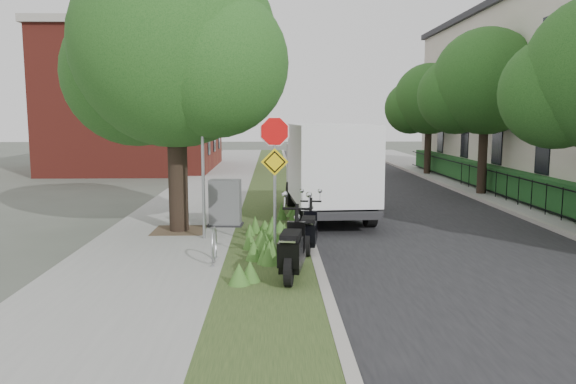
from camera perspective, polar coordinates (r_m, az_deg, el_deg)
name	(u,v)px	position (r m, az deg, el deg)	size (l,w,h in m)	color
ground	(337,260)	(12.80, 5.00, -6.86)	(120.00, 120.00, 0.00)	#4C5147
sidewalk_near	(203,196)	(22.70, -8.66, -0.38)	(3.50, 60.00, 0.12)	gray
verge	(271,195)	(22.53, -1.70, -0.35)	(2.00, 60.00, 0.12)	#2A401B
kerb_near	(296,195)	(22.54, 0.84, -0.33)	(0.20, 60.00, 0.13)	#9E9991
road	(383,196)	(22.97, 9.60, -0.44)	(7.00, 60.00, 0.01)	black
kerb_far	(469,195)	(23.89, 17.87, -0.25)	(0.20, 60.00, 0.13)	#9E9991
footpath_far	(510,195)	(24.51, 21.62, -0.24)	(3.20, 60.00, 0.12)	gray
street_tree_main	(172,55)	(15.48, -11.69, 13.44)	(6.21, 5.54, 7.66)	black
bare_post	(203,160)	(14.25, -8.65, 3.22)	(0.08, 0.08, 4.00)	#A5A8AD
bike_hoop	(214,245)	(12.08, -7.52, -5.35)	(0.06, 0.78, 0.77)	#A5A8AD
sign_assembly	(275,155)	(12.92, -1.37, 3.77)	(0.94, 0.08, 3.22)	#A5A8AD
fence_far	(486,180)	(24.06, 19.50, 1.18)	(0.04, 24.00, 1.00)	black
hedge_far	(503,180)	(24.32, 21.04, 1.18)	(1.00, 24.00, 1.10)	#17421D
brick_building	(138,100)	(35.25, -14.98, 9.06)	(9.40, 10.40, 8.30)	maroon
far_tree_b	(484,87)	(23.90, 19.26, 10.04)	(4.83, 4.31, 6.56)	black
far_tree_c	(428,103)	(31.50, 14.04, 8.81)	(4.37, 3.89, 5.93)	black
scooter_near	(292,255)	(10.76, 0.40, -6.45)	(0.60, 1.99, 0.95)	black
scooter_far	(309,235)	(12.91, 2.12, -4.34)	(0.50, 1.73, 0.83)	black
box_truck	(328,166)	(17.65, 4.12, 2.60)	(2.54, 5.73, 2.53)	#262628
utility_cabinet	(225,204)	(16.05, -6.39, -1.18)	(1.02, 0.71, 1.31)	#262628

